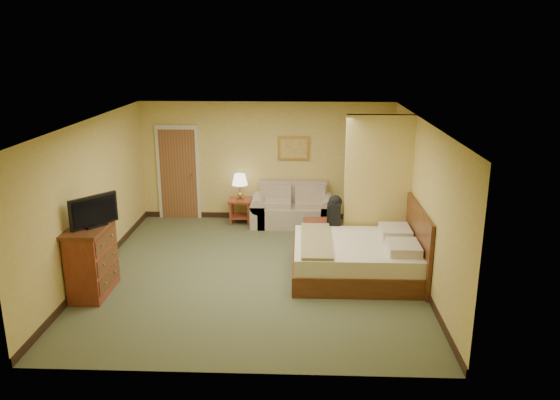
{
  "coord_description": "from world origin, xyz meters",
  "views": [
    {
      "loc": [
        0.76,
        -8.67,
        3.82
      ],
      "look_at": [
        0.39,
        0.6,
        1.12
      ],
      "focal_mm": 35.0,
      "sensor_mm": 36.0,
      "label": 1
    }
  ],
  "objects_px": {
    "coffee_table": "(320,227)",
    "bed": "(363,258)",
    "dresser": "(92,260)",
    "loveseat": "(293,211)"
  },
  "relations": [
    {
      "from": "coffee_table",
      "to": "dresser",
      "type": "relative_size",
      "value": 0.61
    },
    {
      "from": "coffee_table",
      "to": "bed",
      "type": "xyz_separation_m",
      "value": [
        0.66,
        -1.69,
        0.05
      ]
    },
    {
      "from": "loveseat",
      "to": "dresser",
      "type": "height_order",
      "value": "dresser"
    },
    {
      "from": "coffee_table",
      "to": "bed",
      "type": "bearing_deg",
      "value": -68.54
    },
    {
      "from": "coffee_table",
      "to": "bed",
      "type": "distance_m",
      "value": 1.82
    },
    {
      "from": "coffee_table",
      "to": "bed",
      "type": "height_order",
      "value": "bed"
    },
    {
      "from": "loveseat",
      "to": "dresser",
      "type": "relative_size",
      "value": 1.61
    },
    {
      "from": "loveseat",
      "to": "bed",
      "type": "bearing_deg",
      "value": -65.53
    },
    {
      "from": "coffee_table",
      "to": "dresser",
      "type": "xyz_separation_m",
      "value": [
        -3.62,
        -2.5,
        0.28
      ]
    },
    {
      "from": "bed",
      "to": "loveseat",
      "type": "bearing_deg",
      "value": 114.47
    }
  ]
}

